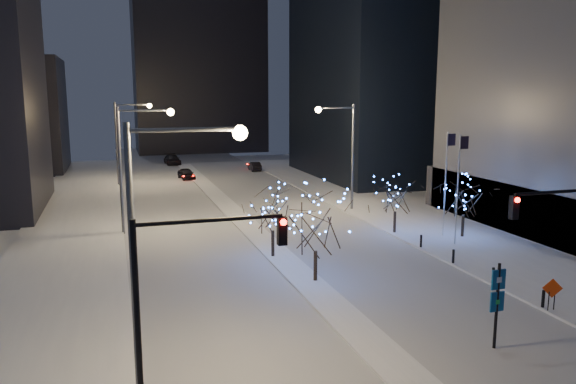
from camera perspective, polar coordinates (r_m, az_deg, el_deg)
name	(u,v)px	position (r m, az deg, el deg)	size (l,w,h in m)	color
ground	(404,376)	(23.69, 11.67, -17.83)	(160.00, 160.00, 0.00)	white
road	(228,207)	(55.32, -6.13, -1.54)	(20.00, 130.00, 0.02)	#AFB4BF
median	(239,217)	(50.51, -5.02, -2.54)	(2.00, 80.00, 0.15)	silver
east_sidewalk	(447,231)	(47.19, 15.89, -3.78)	(10.00, 90.00, 0.15)	silver
west_sidewalk	(63,262)	(39.87, -21.91, -6.64)	(8.00, 90.00, 0.15)	silver
horizon_block	(198,40)	(111.88, -9.18, 14.96)	(24.00, 14.00, 42.00)	black
street_lamp_w_near	(162,219)	(20.74, -12.73, -2.72)	(4.40, 0.56, 10.00)	#595E66
street_lamp_w_mid	(134,152)	(45.44, -15.41, 3.95)	(4.40, 0.56, 10.00)	#595E66
street_lamp_w_far	(125,132)	(70.36, -16.20, 5.91)	(4.40, 0.56, 10.00)	#595E66
street_lamp_east	(344,143)	(52.60, 5.70, 4.97)	(3.90, 0.56, 10.00)	#595E66
traffic_signal_west	(184,282)	(19.33, -10.53, -8.94)	(5.26, 0.43, 7.00)	black
flagpoles	(452,178)	(43.17, 16.36, 1.33)	(1.35, 2.60, 8.00)	silver
bollards	(472,265)	(36.47, 18.20, -7.07)	(0.16, 12.16, 0.90)	black
car_near	(186,174)	(74.19, -10.29, 1.83)	(1.67, 4.15, 1.41)	black
car_mid	(255,166)	(81.40, -3.42, 2.63)	(1.33, 3.82, 1.26)	black
car_far	(172,160)	(90.13, -11.68, 3.24)	(2.15, 5.28, 1.53)	black
holiday_tree_median_near	(316,221)	(32.46, 2.84, -2.97)	(6.08, 6.08, 5.71)	black
holiday_tree_median_far	(273,210)	(37.44, -1.57, -1.81)	(4.63, 4.63, 4.91)	black
holiday_tree_plaza_near	(464,197)	(44.70, 17.47, -0.45)	(4.82, 4.82, 4.82)	black
holiday_tree_plaza_far	(396,194)	(44.73, 10.87, -0.25)	(4.78, 4.78, 4.69)	black
wayfinding_sign	(497,297)	(26.10, 20.50, -9.94)	(0.69, 0.13, 3.86)	black
construction_sign	(552,291)	(31.64, 25.26, -9.10)	(0.95, 0.41, 1.67)	black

